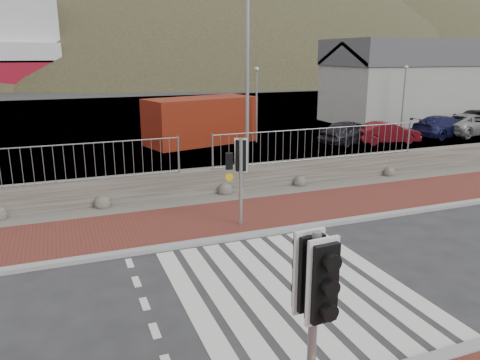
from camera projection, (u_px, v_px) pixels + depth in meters
name	position (u px, v px, depth m)	size (l,w,h in m)	color
ground	(292.00, 289.00, 9.84)	(220.00, 220.00, 0.00)	#28282B
sidewalk_far	(222.00, 219.00, 13.88)	(40.00, 3.00, 0.08)	maroon
kerb_far	(240.00, 237.00, 12.53)	(40.00, 0.25, 0.12)	gray
zebra_crossing	(292.00, 289.00, 9.84)	(4.62, 5.60, 0.01)	silver
gravel_strip	(202.00, 201.00, 15.68)	(40.00, 1.50, 0.06)	#59544C
stone_wall	(195.00, 183.00, 16.29)	(40.00, 0.60, 0.90)	#4B473E
railing	(196.00, 145.00, 15.80)	(18.07, 0.07, 1.22)	gray
quay	(119.00, 120.00, 34.94)	(120.00, 40.00, 0.50)	#4C4C4F
water	(87.00, 89.00, 66.43)	(220.00, 50.00, 0.05)	#3F4C54
harbor_building	(412.00, 80.00, 33.99)	(12.20, 6.20, 5.80)	#9E9E99
hills_backdrop	(122.00, 193.00, 97.29)	(254.00, 90.00, 100.00)	#2E301D
traffic_signal_near	(314.00, 294.00, 5.51)	(0.42, 0.27, 2.82)	gray
traffic_signal_far	(240.00, 164.00, 12.90)	(0.63, 0.40, 2.57)	gray
streetlight	(251.00, 64.00, 16.83)	(1.67, 0.39, 7.86)	gray
shipping_container	(201.00, 121.00, 25.68)	(6.00, 2.50, 2.50)	maroon
car_a	(350.00, 132.00, 25.61)	(1.55, 3.86, 1.31)	black
car_b	(387.00, 133.00, 25.76)	(1.24, 3.57, 1.18)	#5C0D14
car_c	(443.00, 126.00, 27.74)	(1.78, 4.39, 1.27)	#13143E
car_d	(470.00, 124.00, 28.48)	(2.13, 4.63, 1.29)	gray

